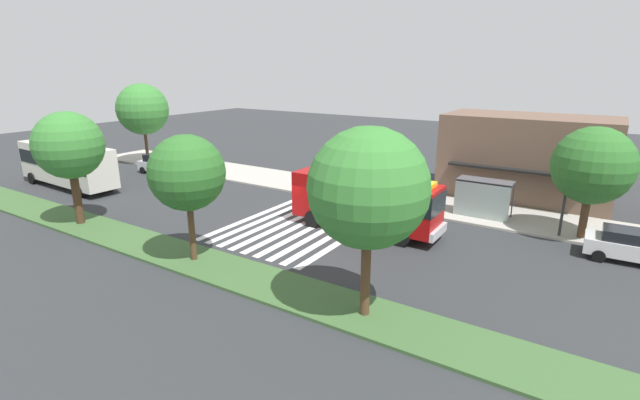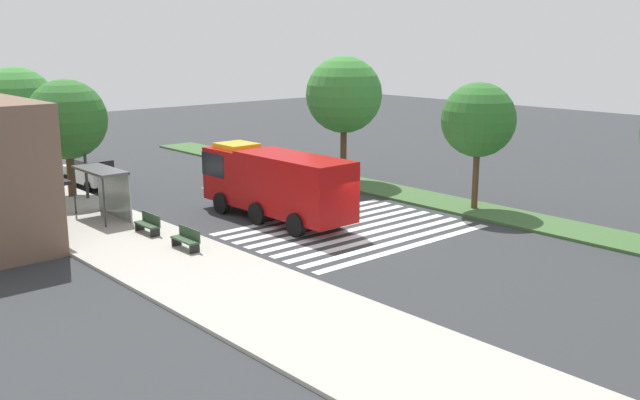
{
  "view_description": "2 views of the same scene",
  "coord_description": "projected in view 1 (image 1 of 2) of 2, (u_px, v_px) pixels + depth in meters",
  "views": [
    {
      "loc": [
        16.95,
        -22.21,
        9.8
      ],
      "look_at": [
        2.1,
        0.79,
        1.67
      ],
      "focal_mm": 25.45,
      "sensor_mm": 36.0,
      "label": 1
    },
    {
      "loc": [
        -22.05,
        22.34,
        8.82
      ],
      "look_at": [
        1.27,
        1.77,
        1.69
      ],
      "focal_mm": 39.96,
      "sensor_mm": 36.0,
      "label": 2
    }
  ],
  "objects": [
    {
      "name": "fire_truck",
      "position": [
        369.0,
        201.0,
        27.41
      ],
      "size": [
        9.38,
        2.84,
        3.48
      ],
      "rotation": [
        0.0,
        0.0,
        0.01
      ],
      "color": "#A50C0C",
      "rests_on": "ground_plane"
    },
    {
      "name": "bench_west_of_shelter",
      "position": [
        381.0,
        194.0,
        33.81
      ],
      "size": [
        1.6,
        0.5,
        0.9
      ],
      "color": "#2D472D",
      "rests_on": "sidewalk"
    },
    {
      "name": "parked_car_west",
      "position": [
        160.0,
        164.0,
        42.71
      ],
      "size": [
        4.31,
        2.29,
        1.81
      ],
      "rotation": [
        0.0,
        0.0,
        0.05
      ],
      "color": "silver",
      "rests_on": "ground_plane"
    },
    {
      "name": "transit_bus",
      "position": [
        67.0,
        163.0,
        37.42
      ],
      "size": [
        10.84,
        3.14,
        3.57
      ],
      "rotation": [
        0.0,
        0.0,
        3.11
      ],
      "color": "silver",
      "rests_on": "ground_plane"
    },
    {
      "name": "street_lamp",
      "position": [
        568.0,
        179.0,
        25.87
      ],
      "size": [
        0.36,
        0.36,
        5.83
      ],
      "color": "#2D2D30",
      "rests_on": "sidewalk"
    },
    {
      "name": "parked_car_mid",
      "position": [
        632.0,
        246.0,
        23.38
      ],
      "size": [
        4.47,
        2.16,
        1.69
      ],
      "rotation": [
        0.0,
        0.0,
        0.03
      ],
      "color": "silver",
      "rests_on": "ground_plane"
    },
    {
      "name": "crosswalk",
      "position": [
        300.0,
        225.0,
        28.94
      ],
      "size": [
        7.65,
        10.81,
        0.01
      ],
      "color": "silver",
      "rests_on": "ground_plane"
    },
    {
      "name": "sidewalk",
      "position": [
        352.0,
        191.0,
        36.52
      ],
      "size": [
        60.0,
        5.51,
        0.14
      ],
      "primitive_type": "cube",
      "color": "#ADA89E",
      "rests_on": "ground_plane"
    },
    {
      "name": "bus_stop_shelter",
      "position": [
        483.0,
        192.0,
        29.65
      ],
      "size": [
        3.5,
        1.4,
        2.46
      ],
      "color": "#4C4C51",
      "rests_on": "sidewalk"
    },
    {
      "name": "sidewalk_tree_far_west",
      "position": [
        143.0,
        109.0,
        45.62
      ],
      "size": [
        5.1,
        5.1,
        7.99
      ],
      "color": "#47301E",
      "rests_on": "sidewalk"
    },
    {
      "name": "median_tree_west",
      "position": [
        187.0,
        173.0,
        22.29
      ],
      "size": [
        3.79,
        3.79,
        6.49
      ],
      "color": "#513823",
      "rests_on": "median_strip"
    },
    {
      "name": "bench_near_shelter",
      "position": [
        423.0,
        201.0,
        32.09
      ],
      "size": [
        1.6,
        0.5,
        0.9
      ],
      "color": "#2D472D",
      "rests_on": "sidewalk"
    },
    {
      "name": "sidewalk_tree_west",
      "position": [
        593.0,
        166.0,
        25.39
      ],
      "size": [
        4.38,
        4.38,
        6.48
      ],
      "color": "#513823",
      "rests_on": "sidewalk"
    },
    {
      "name": "median_strip",
      "position": [
        199.0,
        262.0,
        23.43
      ],
      "size": [
        60.0,
        3.0,
        0.14
      ],
      "primitive_type": "cube",
      "color": "#3D6033",
      "rests_on": "ground_plane"
    },
    {
      "name": "median_tree_far_west",
      "position": [
        69.0,
        146.0,
        27.61
      ],
      "size": [
        4.11,
        4.11,
        7.06
      ],
      "color": "#47301E",
      "rests_on": "median_strip"
    },
    {
      "name": "ground_plane",
      "position": [
        286.0,
        222.0,
        29.49
      ],
      "size": [
        120.0,
        120.0,
        0.0
      ],
      "primitive_type": "plane",
      "color": "#2D3033"
    },
    {
      "name": "storefront_building",
      "position": [
        526.0,
        158.0,
        34.13
      ],
      "size": [
        11.9,
        6.75,
        6.28
      ],
      "color": "brown",
      "rests_on": "ground_plane"
    },
    {
      "name": "median_tree_center",
      "position": [
        368.0,
        188.0,
        16.92
      ],
      "size": [
        4.65,
        4.65,
        7.6
      ],
      "color": "#513823",
      "rests_on": "median_strip"
    }
  ]
}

